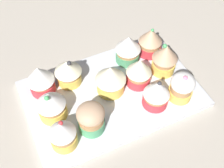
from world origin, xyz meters
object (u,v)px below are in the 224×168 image
cupcake_11 (62,134)px  cupcake_10 (91,118)px  cupcake_1 (128,49)px  cupcake_7 (51,105)px  cupcake_4 (165,58)px  cupcake_9 (157,93)px  baking_tray (112,94)px  cupcake_6 (112,78)px  cupcake_8 (182,87)px  cupcake_2 (68,71)px  cupcake_3 (40,79)px  cupcake_0 (150,41)px  cupcake_5 (138,70)px

cupcake_11 → cupcake_10: bearing=-171.7°
cupcake_1 → cupcake_7: 22.86cm
cupcake_4 → cupcake_9: 9.95cm
baking_tray → cupcake_9: bearing=137.3°
cupcake_1 → cupcake_4: (-6.09, 6.69, 0.31)cm
cupcake_1 → cupcake_6: 10.03cm
cupcake_8 → cupcake_9: 5.96cm
cupcake_2 → cupcake_3: size_ratio=0.94×
cupcake_3 → cupcake_6: size_ratio=1.00×
cupcake_6 → cupcake_9: (-7.01, 7.48, -0.35)cm
cupcake_1 → cupcake_8: 15.85cm
cupcake_8 → cupcake_11: bearing=-0.3°
cupcake_6 → cupcake_10: cupcake_6 is taller
cupcake_4 → cupcake_8: size_ratio=1.17×
cupcake_0 → cupcake_11: 31.48cm
baking_tray → cupcake_4: bearing=-176.9°
cupcake_0 → cupcake_1: cupcake_0 is taller
baking_tray → cupcake_2: cupcake_2 is taller
cupcake_11 → cupcake_8: bearing=179.7°
cupcake_8 → cupcake_11: 27.09cm
cupcake_7 → cupcake_11: 7.16cm
cupcake_7 → cupcake_1: bearing=-160.6°
cupcake_6 → cupcake_7: 14.11cm
baking_tray → cupcake_11: cupcake_11 is taller
baking_tray → cupcake_3: cupcake_3 is taller
cupcake_0 → cupcake_3: bearing=0.3°
cupcake_5 → cupcake_4: bearing=-177.2°
baking_tray → cupcake_0: 16.39cm
cupcake_3 → cupcake_4: (-27.76, 6.52, 0.23)cm
cupcake_2 → cupcake_11: (6.29, 14.37, 0.11)cm
cupcake_3 → cupcake_5: same height
cupcake_5 → cupcake_10: (14.33, 6.80, -0.31)cm
cupcake_0 → cupcake_9: 15.62cm
cupcake_9 → cupcake_10: size_ratio=1.08×
cupcake_3 → cupcake_7: same height
cupcake_0 → cupcake_2: cupcake_0 is taller
cupcake_10 → cupcake_3: bearing=-65.3°
cupcake_1 → cupcake_5: size_ratio=1.00×
cupcake_0 → cupcake_10: size_ratio=1.13×
cupcake_7 → cupcake_11: bearing=89.3°
cupcake_11 → cupcake_2: bearing=-113.6°
cupcake_5 → cupcake_7: bearing=1.5°
cupcake_9 → cupcake_11: bearing=1.6°
cupcake_2 → cupcake_4: (-21.45, 6.31, 0.61)cm
cupcake_7 → cupcake_0: bearing=-164.7°
baking_tray → cupcake_0: (-13.91, -7.42, 4.45)cm
cupcake_4 → cupcake_10: (21.48, 7.15, -0.64)cm
cupcake_1 → cupcake_8: size_ratio=1.04×
cupcake_2 → cupcake_5: 15.78cm
cupcake_11 → cupcake_6: bearing=-150.3°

